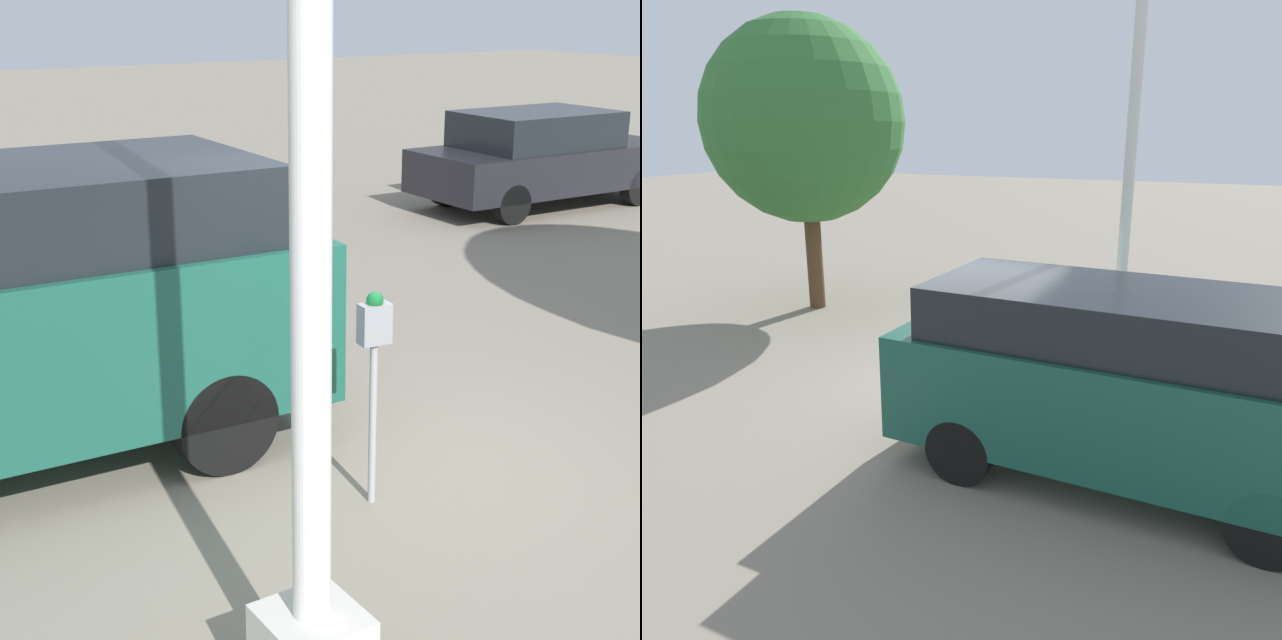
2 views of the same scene
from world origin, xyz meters
TOP-DOWN VIEW (x-y plane):
  - ground_plane at (0.00, 0.00)m, footprint 80.00×80.00m
  - parking_meter_near at (0.42, 0.43)m, footprint 0.21×0.13m
  - lamp_post at (1.83, 1.94)m, footprint 0.44×0.44m
  - car_distant at (-7.34, -5.96)m, footprint 4.28×1.82m

SIDE VIEW (x-z plane):
  - ground_plane at x=0.00m, z-range 0.00..0.00m
  - car_distant at x=-7.34m, z-range 0.03..1.52m
  - parking_meter_near at x=0.42m, z-range 0.34..1.79m
  - lamp_post at x=1.83m, z-range -0.96..5.44m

